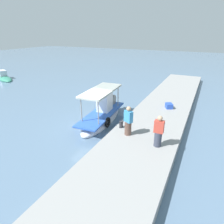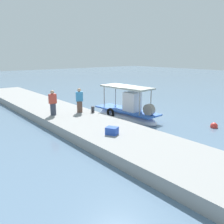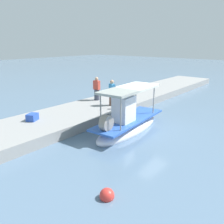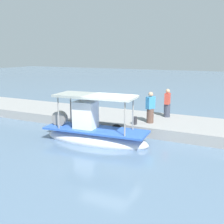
{
  "view_description": "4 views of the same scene",
  "coord_description": "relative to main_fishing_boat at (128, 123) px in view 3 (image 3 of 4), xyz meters",
  "views": [
    {
      "loc": [
        -10.34,
        -6.86,
        6.25
      ],
      "look_at": [
        0.35,
        -1.53,
        1.25
      ],
      "focal_mm": 31.06,
      "sensor_mm": 36.0,
      "label": 1
    },
    {
      "loc": [
        13.99,
        -12.15,
        4.72
      ],
      "look_at": [
        1.74,
        -2.27,
        0.94
      ],
      "focal_mm": 38.59,
      "sensor_mm": 36.0,
      "label": 2
    },
    {
      "loc": [
        11.13,
        6.85,
        4.8
      ],
      "look_at": [
        0.77,
        -1.81,
        0.73
      ],
      "focal_mm": 37.18,
      "sensor_mm": 36.0,
      "label": 3
    },
    {
      "loc": [
        -5.77,
        11.39,
        4.5
      ],
      "look_at": [
        1.25,
        -2.62,
        1.11
      ],
      "focal_mm": 44.2,
      "sensor_mm": 36.0,
      "label": 4
    }
  ],
  "objects": [
    {
      "name": "marker_buoy",
      "position": [
        5.23,
        3.0,
        -0.38
      ],
      "size": [
        0.48,
        0.48,
        0.48
      ],
      "color": "red",
      "rests_on": "ground_plane"
    },
    {
      "name": "fisherman_by_crate",
      "position": [
        -2.48,
        -4.74,
        0.89
      ],
      "size": [
        0.4,
        0.5,
        1.75
      ],
      "color": "#3B4051",
      "rests_on": "dock_quay"
    },
    {
      "name": "cargo_crate",
      "position": [
        3.37,
        -4.18,
        0.29
      ],
      "size": [
        0.76,
        0.71,
        0.39
      ],
      "primitive_type": "cube",
      "rotation": [
        0.0,
        0.0,
        0.48
      ],
      "color": "blue",
      "rests_on": "dock_quay"
    },
    {
      "name": "ground_plane",
      "position": [
        -1.14,
        0.33,
        -0.48
      ],
      "size": [
        120.0,
        120.0,
        0.0
      ],
      "primitive_type": "plane",
      "color": "slate"
    },
    {
      "name": "mooring_bollard",
      "position": [
        -1.39,
        -2.14,
        0.32
      ],
      "size": [
        0.24,
        0.24,
        0.43
      ],
      "primitive_type": "cylinder",
      "color": "#2D2D33",
      "rests_on": "dock_quay"
    },
    {
      "name": "dock_quay",
      "position": [
        -1.14,
        -3.75,
        -0.19
      ],
      "size": [
        36.0,
        4.0,
        0.58
      ],
      "primitive_type": "cube",
      "color": "#959594",
      "rests_on": "ground_plane"
    },
    {
      "name": "fisherman_near_bollard",
      "position": [
        -2.03,
        -2.86,
        0.9
      ],
      "size": [
        0.53,
        0.57,
        1.77
      ],
      "color": "brown",
      "rests_on": "dock_quay"
    },
    {
      "name": "main_fishing_boat",
      "position": [
        0.0,
        0.0,
        0.0
      ],
      "size": [
        5.7,
        2.04,
        2.8
      ],
      "color": "white",
      "rests_on": "ground_plane"
    }
  ]
}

